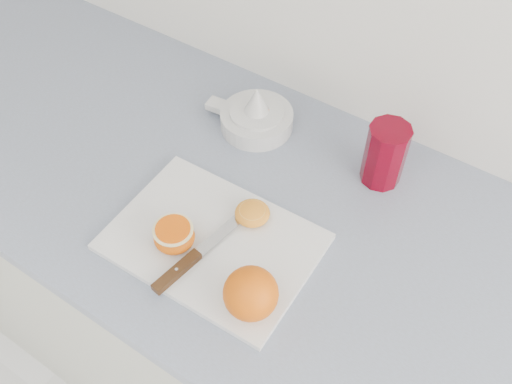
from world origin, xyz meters
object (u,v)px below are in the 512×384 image
Objects in this scene: cutting_board at (213,242)px; red_tumbler at (385,156)px; half_orange at (174,236)px; counter at (270,328)px; citrus_juicer at (256,116)px.

red_tumbler reaches higher than cutting_board.
counter is at bearing 57.30° from half_orange.
counter is at bearing -123.22° from red_tumbler.
cutting_board is 4.94× the size of half_orange.
citrus_juicer reaches higher than half_orange.
red_tumbler reaches higher than citrus_juicer.
counter is 38.00× the size of half_orange.
half_orange reaches higher than cutting_board.
citrus_juicer is at bearing 132.23° from counter.
counter is 7.69× the size of cutting_board.
red_tumbler is (0.17, 0.29, 0.05)m from cutting_board.
counter is at bearing 65.73° from cutting_board.
citrus_juicer is (-0.15, 0.16, 0.47)m from counter.
red_tumbler is at bearing 56.78° from counter.
citrus_juicer is 1.48× the size of red_tumbler.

